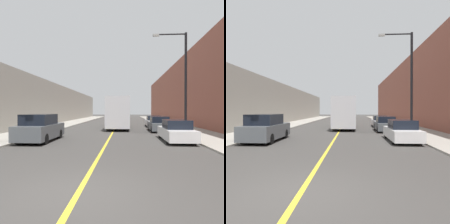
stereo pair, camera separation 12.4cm
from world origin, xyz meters
TOP-DOWN VIEW (x-y plane):
  - ground_plane at (0.00, 0.00)m, footprint 200.00×200.00m
  - sidewalk_left at (-7.67, 30.00)m, footprint 3.79×72.00m
  - sidewalk_right at (7.67, 30.00)m, footprint 3.79×72.00m
  - building_row_left at (-11.57, 30.00)m, footprint 4.00×72.00m
  - building_row_right at (11.57, 30.00)m, footprint 4.00×72.00m
  - road_center_line at (0.00, 30.00)m, footprint 0.16×72.00m
  - bus at (0.43, 21.11)m, footprint 2.44×11.54m
  - parked_suv_left at (-4.62, 9.09)m, footprint 1.95×4.77m
  - car_right_near at (4.66, 9.63)m, footprint 1.80×4.78m
  - car_right_mid at (4.57, 16.55)m, footprint 1.87×4.47m
  - car_right_far at (4.75, 22.36)m, footprint 1.80×4.31m
  - street_lamp_right at (5.85, 12.45)m, footprint 2.75×0.24m

SIDE VIEW (x-z plane):
  - ground_plane at x=0.00m, z-range 0.00..0.00m
  - road_center_line at x=0.00m, z-range 0.00..0.01m
  - sidewalk_left at x=-7.67m, z-range 0.00..0.10m
  - sidewalk_right at x=7.67m, z-range 0.00..0.10m
  - car_right_far at x=4.75m, z-range -0.07..1.37m
  - car_right_near at x=4.66m, z-range -0.07..1.40m
  - car_right_mid at x=4.57m, z-range -0.07..1.42m
  - parked_suv_left at x=-4.62m, z-range -0.07..1.78m
  - bus at x=0.43m, z-range 0.12..3.62m
  - building_row_left at x=-11.57m, z-range 0.00..6.28m
  - street_lamp_right at x=5.85m, z-range 0.66..8.94m
  - building_row_right at x=11.57m, z-range 0.00..10.09m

